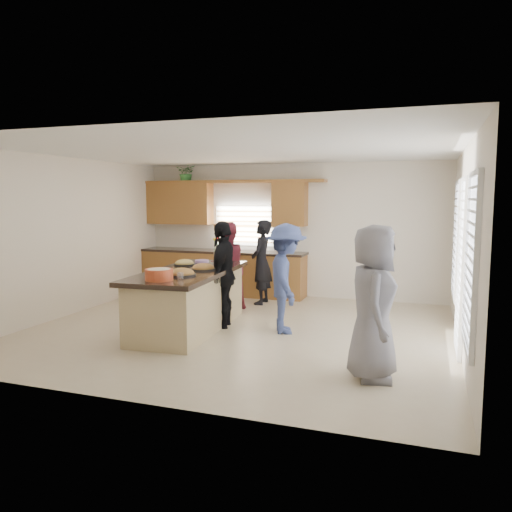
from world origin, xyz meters
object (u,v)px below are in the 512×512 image
at_px(island, 189,301).
at_px(salad_bowl, 159,274).
at_px(woman_right_front, 373,303).
at_px(woman_left_back, 262,262).
at_px(woman_left_front, 223,274).
at_px(woman_right_back, 286,278).
at_px(woman_left_mid, 227,266).

relative_size(island, salad_bowl, 7.15).
bearing_deg(woman_right_front, woman_left_back, 28.29).
xyz_separation_m(salad_bowl, woman_left_back, (0.42, 3.21, -0.21)).
height_order(woman_left_front, woman_right_front, woman_right_front).
relative_size(island, woman_right_back, 1.63).
height_order(woman_left_back, woman_right_front, woman_right_front).
relative_size(woman_left_back, woman_right_front, 0.93).
distance_m(island, woman_right_back, 1.59).
bearing_deg(island, woman_right_front, -26.87).
bearing_deg(woman_right_back, woman_left_back, 7.90).
height_order(salad_bowl, woman_left_front, woman_left_front).
xyz_separation_m(island, woman_right_front, (2.99, -1.27, 0.44)).
relative_size(woman_left_front, woman_right_back, 1.01).
relative_size(island, woman_left_front, 1.61).
relative_size(salad_bowl, woman_left_back, 0.23).
relative_size(island, woman_left_back, 1.67).
distance_m(woman_left_back, woman_left_front, 1.86).
bearing_deg(woman_left_back, woman_right_front, 33.48).
height_order(island, woman_left_back, woman_left_back).
bearing_deg(island, woman_left_back, 73.99).
bearing_deg(woman_left_front, woman_right_back, 79.21).
bearing_deg(woman_left_front, woman_right_front, 47.46).
relative_size(salad_bowl, woman_right_back, 0.23).
bearing_deg(woman_left_mid, salad_bowl, 27.32).
xyz_separation_m(woman_left_front, woman_right_back, (1.05, -0.02, -0.01)).
height_order(island, woman_right_back, woman_right_back).
distance_m(woman_left_front, woman_right_front, 3.01).
xyz_separation_m(woman_left_back, woman_right_back, (1.02, -1.88, 0.02)).
bearing_deg(salad_bowl, woman_right_front, -5.41).
relative_size(woman_left_mid, woman_left_front, 0.96).
xyz_separation_m(woman_left_mid, woman_right_front, (2.95, -2.75, 0.07)).
bearing_deg(woman_left_front, salad_bowl, -26.25).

